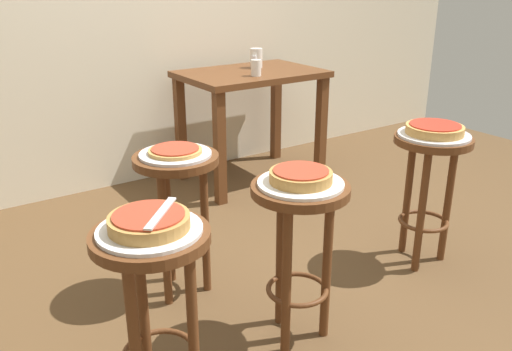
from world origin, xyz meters
The scene contains 18 objects.
ground_plane centered at (0.00, 0.00, 0.00)m, with size 6.00×6.00×0.00m, color brown.
stool_foreground centered at (-0.78, -0.41, 0.48)m, with size 0.36×0.36×0.65m.
serving_plate_foreground centered at (-0.78, -0.41, 0.66)m, with size 0.31×0.31×0.01m, color silver.
pizza_foreground centered at (-0.78, -0.41, 0.68)m, with size 0.24×0.24×0.05m.
stool_middle centered at (-0.18, -0.37, 0.48)m, with size 0.36×0.36×0.65m.
serving_plate_middle centered at (-0.18, -0.37, 0.66)m, with size 0.31×0.31×0.01m, color white.
pizza_middle centered at (-0.18, -0.37, 0.68)m, with size 0.23×0.23×0.05m.
stool_leftside centered at (0.71, -0.24, 0.48)m, with size 0.36×0.36×0.65m.
serving_plate_leftside centered at (0.71, -0.24, 0.66)m, with size 0.33×0.33×0.01m, color silver.
pizza_leftside centered at (0.71, -0.24, 0.68)m, with size 0.26×0.26×0.05m.
stool_rear centered at (-0.41, 0.18, 0.48)m, with size 0.36×0.36×0.65m.
serving_plate_rear centered at (-0.41, 0.18, 0.66)m, with size 0.30×0.30×0.01m, color silver.
pizza_rear centered at (-0.41, 0.18, 0.67)m, with size 0.22×0.22×0.02m.
dining_table centered at (0.64, 1.19, 0.61)m, with size 0.91×0.62×0.75m.
cup_near_edge centered at (0.58, 1.03, 0.80)m, with size 0.06×0.06×0.10m, color silver.
cup_far_edge centered at (0.75, 1.29, 0.81)m, with size 0.08×0.08×0.13m, color silver.
condiment_shaker centered at (0.71, 1.26, 0.79)m, with size 0.04×0.04×0.09m, color white.
pizza_server_knife centered at (-0.75, -0.43, 0.71)m, with size 0.22×0.02×0.01m, color silver.
Camera 1 is at (-1.32, -1.75, 1.37)m, focal length 37.71 mm.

